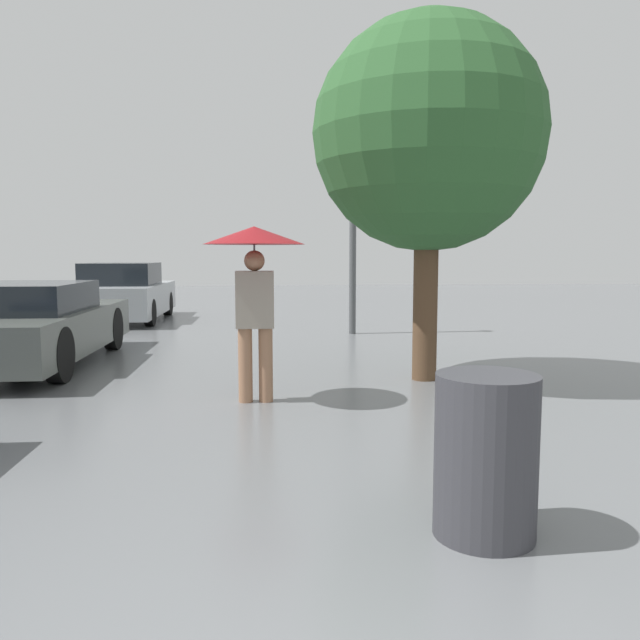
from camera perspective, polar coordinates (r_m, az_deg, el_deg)
pedestrian at (r=6.35m, az=-6.02°, el=5.23°), size 1.03×1.03×1.80m
parked_car_middle at (r=9.37m, az=-24.73°, el=-0.43°), size 1.65×4.23×1.14m
parked_car_farthest at (r=14.92m, az=-17.51°, el=2.27°), size 1.76×3.89×1.32m
tree at (r=7.70m, az=9.87°, el=16.24°), size 2.72×2.72×4.27m
street_lamp at (r=11.91m, az=3.03°, el=10.27°), size 0.26×0.26×4.14m
trash_bin at (r=3.53m, az=14.90°, el=-11.88°), size 0.55×0.55×0.88m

